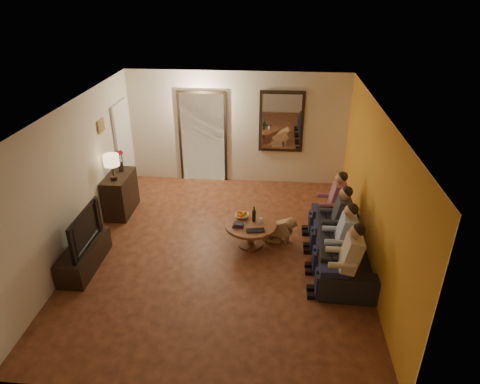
# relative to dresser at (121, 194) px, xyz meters

# --- Properties ---
(floor) EXTENTS (5.00, 6.00, 0.01)m
(floor) POSITION_rel_dresser_xyz_m (2.25, -1.23, -0.42)
(floor) COLOR #482213
(floor) RESTS_ON ground
(ceiling) EXTENTS (5.00, 6.00, 0.01)m
(ceiling) POSITION_rel_dresser_xyz_m (2.25, -1.23, 2.18)
(ceiling) COLOR white
(ceiling) RESTS_ON back_wall
(back_wall) EXTENTS (5.00, 0.02, 2.60)m
(back_wall) POSITION_rel_dresser_xyz_m (2.25, 1.77, 0.88)
(back_wall) COLOR beige
(back_wall) RESTS_ON floor
(front_wall) EXTENTS (5.00, 0.02, 2.60)m
(front_wall) POSITION_rel_dresser_xyz_m (2.25, -4.23, 0.88)
(front_wall) COLOR beige
(front_wall) RESTS_ON floor
(left_wall) EXTENTS (0.02, 6.00, 2.60)m
(left_wall) POSITION_rel_dresser_xyz_m (-0.25, -1.23, 0.88)
(left_wall) COLOR beige
(left_wall) RESTS_ON floor
(right_wall) EXTENTS (0.02, 6.00, 2.60)m
(right_wall) POSITION_rel_dresser_xyz_m (4.75, -1.23, 0.88)
(right_wall) COLOR beige
(right_wall) RESTS_ON floor
(orange_accent) EXTENTS (0.01, 6.00, 2.60)m
(orange_accent) POSITION_rel_dresser_xyz_m (4.74, -1.23, 0.88)
(orange_accent) COLOR orange
(orange_accent) RESTS_ON right_wall
(kitchen_doorway) EXTENTS (1.00, 0.06, 2.10)m
(kitchen_doorway) POSITION_rel_dresser_xyz_m (1.45, 1.75, 0.63)
(kitchen_doorway) COLOR #FFE0A5
(kitchen_doorway) RESTS_ON floor
(door_trim) EXTENTS (1.12, 0.04, 2.22)m
(door_trim) POSITION_rel_dresser_xyz_m (1.45, 1.74, 0.63)
(door_trim) COLOR black
(door_trim) RESTS_ON floor
(fridge_glimpse) EXTENTS (0.45, 0.03, 1.70)m
(fridge_glimpse) POSITION_rel_dresser_xyz_m (1.70, 1.75, 0.48)
(fridge_glimpse) COLOR silver
(fridge_glimpse) RESTS_ON floor
(mirror_frame) EXTENTS (1.00, 0.05, 1.40)m
(mirror_frame) POSITION_rel_dresser_xyz_m (3.25, 1.73, 1.08)
(mirror_frame) COLOR black
(mirror_frame) RESTS_ON back_wall
(mirror_glass) EXTENTS (0.86, 0.02, 1.26)m
(mirror_glass) POSITION_rel_dresser_xyz_m (3.25, 1.70, 1.08)
(mirror_glass) COLOR white
(mirror_glass) RESTS_ON back_wall
(white_door) EXTENTS (0.06, 0.85, 2.04)m
(white_door) POSITION_rel_dresser_xyz_m (-0.21, 1.07, 0.60)
(white_door) COLOR white
(white_door) RESTS_ON floor
(framed_art) EXTENTS (0.03, 0.28, 0.24)m
(framed_art) POSITION_rel_dresser_xyz_m (-0.22, 0.07, 1.43)
(framed_art) COLOR #B28C33
(framed_art) RESTS_ON left_wall
(art_canvas) EXTENTS (0.01, 0.22, 0.18)m
(art_canvas) POSITION_rel_dresser_xyz_m (-0.21, 0.07, 1.43)
(art_canvas) COLOR brown
(art_canvas) RESTS_ON left_wall
(dresser) EXTENTS (0.45, 0.95, 0.84)m
(dresser) POSITION_rel_dresser_xyz_m (0.00, 0.00, 0.00)
(dresser) COLOR black
(dresser) RESTS_ON floor
(table_lamp) EXTENTS (0.30, 0.30, 0.54)m
(table_lamp) POSITION_rel_dresser_xyz_m (0.00, -0.22, 0.69)
(table_lamp) COLOR beige
(table_lamp) RESTS_ON dresser
(flower_vase) EXTENTS (0.14, 0.14, 0.44)m
(flower_vase) POSITION_rel_dresser_xyz_m (0.00, 0.22, 0.64)
(flower_vase) COLOR #B01224
(flower_vase) RESTS_ON dresser
(tv_stand) EXTENTS (0.45, 1.29, 0.43)m
(tv_stand) POSITION_rel_dresser_xyz_m (0.00, -1.90, -0.21)
(tv_stand) COLOR black
(tv_stand) RESTS_ON floor
(tv) EXTENTS (1.11, 0.15, 0.64)m
(tv) POSITION_rel_dresser_xyz_m (0.00, -1.90, 0.33)
(tv) COLOR black
(tv) RESTS_ON tv_stand
(sofa) EXTENTS (2.26, 0.94, 0.65)m
(sofa) POSITION_rel_dresser_xyz_m (4.34, -1.38, -0.09)
(sofa) COLOR black
(sofa) RESTS_ON floor
(person_a) EXTENTS (0.60, 0.40, 1.20)m
(person_a) POSITION_rel_dresser_xyz_m (4.24, -2.28, 0.18)
(person_a) COLOR tan
(person_a) RESTS_ON sofa
(person_b) EXTENTS (0.60, 0.40, 1.20)m
(person_b) POSITION_rel_dresser_xyz_m (4.24, -1.68, 0.18)
(person_b) COLOR tan
(person_b) RESTS_ON sofa
(person_c) EXTENTS (0.60, 0.40, 1.20)m
(person_c) POSITION_rel_dresser_xyz_m (4.24, -1.08, 0.18)
(person_c) COLOR tan
(person_c) RESTS_ON sofa
(person_d) EXTENTS (0.60, 0.40, 1.20)m
(person_d) POSITION_rel_dresser_xyz_m (4.24, -0.48, 0.18)
(person_d) COLOR tan
(person_d) RESTS_ON sofa
(dog) EXTENTS (0.60, 0.36, 0.56)m
(dog) POSITION_rel_dresser_xyz_m (3.26, -0.84, -0.14)
(dog) COLOR #966F45
(dog) RESTS_ON floor
(coffee_table) EXTENTS (0.97, 0.97, 0.45)m
(coffee_table) POSITION_rel_dresser_xyz_m (2.75, -1.00, -0.20)
(coffee_table) COLOR #5B2C1B
(coffee_table) RESTS_ON floor
(bowl) EXTENTS (0.26, 0.26, 0.06)m
(bowl) POSITION_rel_dresser_xyz_m (2.57, -0.78, 0.06)
(bowl) COLOR white
(bowl) RESTS_ON coffee_table
(oranges) EXTENTS (0.20, 0.20, 0.08)m
(oranges) POSITION_rel_dresser_xyz_m (2.57, -0.78, 0.13)
(oranges) COLOR orange
(oranges) RESTS_ON bowl
(wine_bottle) EXTENTS (0.07, 0.07, 0.31)m
(wine_bottle) POSITION_rel_dresser_xyz_m (2.80, -0.90, 0.18)
(wine_bottle) COLOR black
(wine_bottle) RESTS_ON coffee_table
(wine_glass) EXTENTS (0.06, 0.06, 0.10)m
(wine_glass) POSITION_rel_dresser_xyz_m (2.93, -0.95, 0.08)
(wine_glass) COLOR silver
(wine_glass) RESTS_ON coffee_table
(book_stack) EXTENTS (0.20, 0.15, 0.07)m
(book_stack) POSITION_rel_dresser_xyz_m (2.53, -1.10, 0.06)
(book_stack) COLOR black
(book_stack) RESTS_ON coffee_table
(laptop) EXTENTS (0.36, 0.27, 0.03)m
(laptop) POSITION_rel_dresser_xyz_m (2.85, -1.28, 0.04)
(laptop) COLOR black
(laptop) RESTS_ON coffee_table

